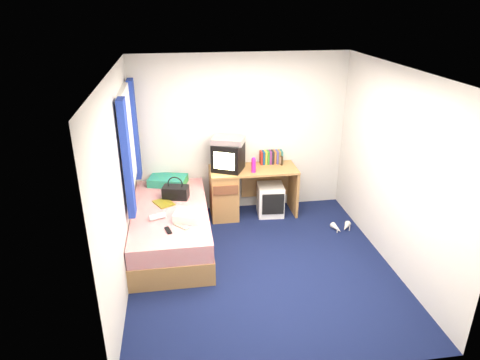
{
  "coord_description": "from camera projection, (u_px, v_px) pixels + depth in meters",
  "views": [
    {
      "loc": [
        -0.94,
        -4.39,
        3.11
      ],
      "look_at": [
        -0.16,
        0.7,
        0.89
      ],
      "focal_mm": 32.0,
      "sensor_mm": 36.0,
      "label": 1
    }
  ],
  "objects": [
    {
      "name": "bed",
      "position": [
        171.0,
        227.0,
        5.73
      ],
      "size": [
        1.01,
        2.0,
        0.54
      ],
      "color": "#B7854C",
      "rests_on": "ground"
    },
    {
      "name": "crt_tv",
      "position": [
        228.0,
        157.0,
        6.24
      ],
      "size": [
        0.53,
        0.52,
        0.41
      ],
      "rotation": [
        0.0,
        0.0,
        -0.44
      ],
      "color": "black",
      "rests_on": "desk"
    },
    {
      "name": "ground",
      "position": [
        261.0,
        266.0,
        5.35
      ],
      "size": [
        3.4,
        3.4,
        0.0
      ],
      "primitive_type": "plane",
      "color": "#0C1438",
      "rests_on": "ground"
    },
    {
      "name": "colour_swatch_fan",
      "position": [
        181.0,
        226.0,
        5.18
      ],
      "size": [
        0.19,
        0.2,
        0.01
      ],
      "primitive_type": "cube",
      "rotation": [
        0.0,
        0.0,
        -0.83
      ],
      "color": "orange",
      "rests_on": "bed"
    },
    {
      "name": "book_row",
      "position": [
        271.0,
        157.0,
        6.53
      ],
      "size": [
        0.34,
        0.13,
        0.2
      ],
      "color": "maroon",
      "rests_on": "desk"
    },
    {
      "name": "aerosol_can",
      "position": [
        243.0,
        161.0,
        6.41
      ],
      "size": [
        0.05,
        0.05,
        0.16
      ],
      "primitive_type": "cylinder",
      "rotation": [
        0.0,
        0.0,
        0.16
      ],
      "color": "white",
      "rests_on": "desk"
    },
    {
      "name": "window_assembly",
      "position": [
        130.0,
        142.0,
        5.39
      ],
      "size": [
        0.11,
        1.42,
        1.4
      ],
      "color": "silver",
      "rests_on": "room_shell"
    },
    {
      "name": "pillow",
      "position": [
        168.0,
        181.0,
        6.33
      ],
      "size": [
        0.61,
        0.47,
        0.12
      ],
      "primitive_type": "cube",
      "rotation": [
        0.0,
        0.0,
        -0.26
      ],
      "color": "#18739D",
      "rests_on": "bed"
    },
    {
      "name": "storage_cube",
      "position": [
        270.0,
        200.0,
        6.55
      ],
      "size": [
        0.41,
        0.41,
        0.48
      ],
      "primitive_type": "cube",
      "rotation": [
        0.0,
        0.0,
        -0.07
      ],
      "color": "white",
      "rests_on": "ground"
    },
    {
      "name": "towel",
      "position": [
        188.0,
        216.0,
        5.32
      ],
      "size": [
        0.39,
        0.36,
        0.11
      ],
      "primitive_type": "cube",
      "rotation": [
        0.0,
        0.0,
        -0.32
      ],
      "color": "white",
      "rests_on": "bed"
    },
    {
      "name": "remote_control",
      "position": [
        168.0,
        230.0,
        5.08
      ],
      "size": [
        0.09,
        0.17,
        0.02
      ],
      "primitive_type": "cube",
      "rotation": [
        0.0,
        0.0,
        0.29
      ],
      "color": "black",
      "rests_on": "bed"
    },
    {
      "name": "pink_water_bottle",
      "position": [
        254.0,
        166.0,
        6.19
      ],
      "size": [
        0.07,
        0.07,
        0.21
      ],
      "primitive_type": "cylinder",
      "rotation": [
        0.0,
        0.0,
        0.07
      ],
      "color": "#E92097",
      "rests_on": "desk"
    },
    {
      "name": "water_bottle",
      "position": [
        157.0,
        217.0,
        5.35
      ],
      "size": [
        0.21,
        0.13,
        0.07
      ],
      "primitive_type": "cylinder",
      "rotation": [
        0.0,
        1.57,
        0.31
      ],
      "color": "silver",
      "rests_on": "bed"
    },
    {
      "name": "white_heels",
      "position": [
        341.0,
        228.0,
        6.17
      ],
      "size": [
        0.32,
        0.25,
        0.09
      ],
      "color": "silver",
      "rests_on": "ground"
    },
    {
      "name": "room_shell",
      "position": [
        264.0,
        158.0,
        4.78
      ],
      "size": [
        3.4,
        3.4,
        3.4
      ],
      "color": "white",
      "rests_on": "ground"
    },
    {
      "name": "handbag",
      "position": [
        176.0,
        192.0,
        5.88
      ],
      "size": [
        0.38,
        0.27,
        0.32
      ],
      "rotation": [
        0.0,
        0.0,
        -0.24
      ],
      "color": "black",
      "rests_on": "bed"
    },
    {
      "name": "desk",
      "position": [
        235.0,
        190.0,
        6.48
      ],
      "size": [
        1.3,
        0.55,
        0.75
      ],
      "color": "#B7854C",
      "rests_on": "ground"
    },
    {
      "name": "magazine",
      "position": [
        164.0,
        203.0,
        5.76
      ],
      "size": [
        0.32,
        0.35,
        0.01
      ],
      "primitive_type": "cube",
      "rotation": [
        0.0,
        0.0,
        0.49
      ],
      "color": "yellow",
      "rests_on": "bed"
    },
    {
      "name": "vcr",
      "position": [
        228.0,
        140.0,
        6.15
      ],
      "size": [
        0.54,
        0.46,
        0.09
      ],
      "primitive_type": "cube",
      "rotation": [
        0.0,
        0.0,
        -0.35
      ],
      "color": "#B4B4B6",
      "rests_on": "crt_tv"
    },
    {
      "name": "picture_frame",
      "position": [
        280.0,
        160.0,
        6.5
      ],
      "size": [
        0.05,
        0.12,
        0.14
      ],
      "primitive_type": "cube",
      "rotation": [
        0.0,
        0.0,
        0.25
      ],
      "color": "#312210",
      "rests_on": "desk"
    }
  ]
}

